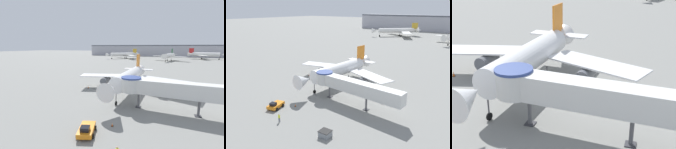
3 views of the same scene
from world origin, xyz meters
The scene contains 9 objects.
ground_plane centered at (0.00, 0.00, 0.00)m, with size 800.00×800.00×0.00m, color gray.
main_airplane centered at (-0.26, -0.39, 4.22)m, with size 32.38×29.14×10.00m.
jet_bridge centered at (10.14, -10.73, 4.63)m, with size 23.22×4.81×6.32m.
pushback_tug_orange centered at (-1.77, -22.58, 0.73)m, with size 3.15×4.33×1.62m.
service_container_gray centered at (14.42, -24.43, 0.58)m, with size 2.11×1.96×1.16m.
traffic_cone_port_wing centered at (-12.98, -0.60, 0.37)m, with size 0.46×0.46×0.76m.
traffic_cone_near_nose centered at (1.06, -19.31, 0.29)m, with size 0.37×0.37×0.61m.
ground_crew_marshaller centered at (3.87, -25.99, 0.98)m, with size 0.34×0.38×1.70m.
background_jet_gold_tail centered at (-31.67, 116.09, 4.46)m, with size 31.78×31.77×10.14m.
Camera 2 is at (36.34, -49.46, 21.56)m, focal length 35.00 mm.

